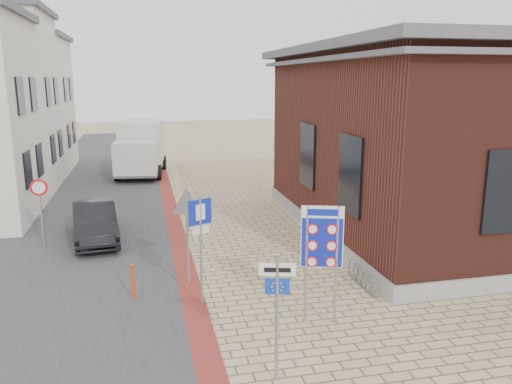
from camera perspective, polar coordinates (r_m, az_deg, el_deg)
name	(u,v)px	position (r m, az deg, el deg)	size (l,w,h in m)	color
ground	(293,336)	(11.64, 4.28, -16.09)	(120.00, 120.00, 0.00)	tan
road_strip	(94,197)	(25.47, -18.00, -0.56)	(7.00, 60.00, 0.02)	#38383A
curb_strip	(174,220)	(20.53, -9.38, -3.22)	(0.60, 40.00, 0.02)	maroon
brick_building	(467,136)	(20.73, 22.96, 5.89)	(13.00, 13.00, 6.80)	gray
townhouse_far	(9,103)	(34.67, -26.41, 9.08)	(7.40, 6.40, 8.30)	silver
bike_rack	(362,278)	(14.27, 12.01, -9.54)	(0.08, 1.80, 0.60)	slate
sedan	(95,222)	(18.55, -17.92, -3.31)	(1.42, 4.06, 1.34)	black
box_truck	(141,148)	(30.66, -12.99, 4.98)	(3.13, 6.25, 3.14)	slate
border_sign	(322,240)	(11.50, 7.55, -5.42)	(0.94, 0.33, 2.84)	gray
essen_sign	(277,299)	(9.40, 2.43, -12.08)	(0.66, 0.22, 2.51)	gray
parking_sign	(200,231)	(12.34, -6.37, -4.43)	(0.59, 0.29, 2.86)	gray
yield_sign	(187,213)	(13.74, -7.93, -2.35)	(0.95, 0.07, 2.68)	gray
speed_sign	(40,202)	(18.09, -23.42, -1.09)	(0.56, 0.07, 2.40)	gray
bollard	(133,282)	(13.54, -13.88, -9.92)	(0.09, 0.09, 0.95)	red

